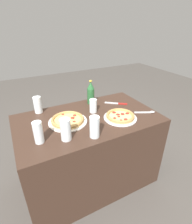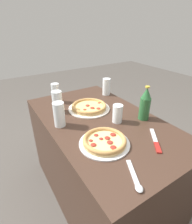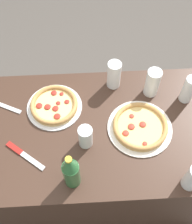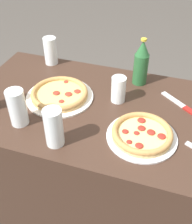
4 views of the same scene
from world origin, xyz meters
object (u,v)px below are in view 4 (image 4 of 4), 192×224
at_px(pizza_pepperoni, 60,94).
at_px(glass_orange_juice, 118,90).
at_px(pizza_margherita, 142,134).
at_px(glass_mango_juice, 54,129).
at_px(glass_red_wine, 51,52).
at_px(knife, 182,106).
at_px(beer_bottle, 141,63).
at_px(glass_cola, 17,109).

distance_m(pizza_pepperoni, glass_orange_juice, 0.27).
xyz_separation_m(pizza_margherita, glass_mango_juice, (0.31, 0.13, 0.05)).
distance_m(glass_red_wine, knife, 0.74).
height_order(pizza_margherita, glass_red_wine, glass_red_wine).
bearing_deg(knife, pizza_margherita, 61.80).
bearing_deg(glass_red_wine, beer_bottle, 175.23).
distance_m(glass_orange_juice, glass_mango_juice, 0.37).
height_order(pizza_margherita, knife, pizza_margherita).
xyz_separation_m(pizza_margherita, glass_red_wine, (0.58, -0.42, 0.05)).
distance_m(pizza_margherita, glass_red_wine, 0.72).
relative_size(glass_cola, glass_red_wine, 1.08).
xyz_separation_m(glass_mango_juice, knife, (-0.44, -0.38, -0.07)).
bearing_deg(pizza_pepperoni, glass_orange_juice, -166.51).
relative_size(pizza_pepperoni, beer_bottle, 1.33).
xyz_separation_m(beer_bottle, knife, (-0.22, 0.13, -0.11)).
bearing_deg(pizza_margherita, glass_orange_juice, -53.89).
height_order(pizza_margherita, glass_cola, glass_cola).
height_order(glass_orange_juice, beer_bottle, beer_bottle).
relative_size(pizza_margherita, glass_cola, 1.75).
bearing_deg(glass_cola, glass_orange_juice, -141.46).
bearing_deg(glass_red_wine, pizza_margherita, 144.01).
height_order(pizza_margherita, glass_orange_juice, glass_orange_juice).
distance_m(glass_cola, beer_bottle, 0.61).
bearing_deg(glass_orange_juice, pizza_margherita, 126.11).
relative_size(glass_red_wine, beer_bottle, 0.63).
height_order(glass_cola, glass_red_wine, glass_cola).
bearing_deg(beer_bottle, pizza_margherita, 102.89).
height_order(glass_red_wine, knife, glass_red_wine).
xyz_separation_m(pizza_pepperoni, glass_orange_juice, (-0.26, -0.06, 0.04)).
distance_m(glass_red_wine, beer_bottle, 0.50).
relative_size(glass_cola, knife, 0.84).
bearing_deg(glass_orange_juice, knife, -170.96).
xyz_separation_m(pizza_margherita, glass_cola, (0.49, 0.07, 0.05)).
distance_m(pizza_margherita, knife, 0.28).
bearing_deg(beer_bottle, glass_mango_juice, 66.79).
xyz_separation_m(glass_orange_juice, glass_red_wine, (0.43, -0.22, 0.01)).
distance_m(glass_orange_juice, knife, 0.29).
height_order(glass_red_wine, beer_bottle, beer_bottle).
bearing_deg(glass_red_wine, glass_cola, 100.20).
xyz_separation_m(pizza_margherita, pizza_pepperoni, (0.41, -0.14, -0.00)).
distance_m(pizza_pepperoni, knife, 0.56).
bearing_deg(glass_orange_juice, glass_cola, 38.54).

